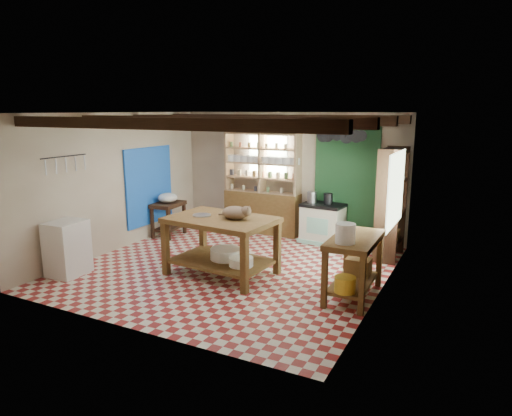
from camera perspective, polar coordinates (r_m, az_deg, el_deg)
The scene contains 30 objects.
floor at distance 7.89m, azimuth -3.10°, elevation -7.51°, with size 5.00×5.00×0.02m, color maroon.
ceiling at distance 7.43m, azimuth -3.33°, elevation 11.80°, with size 5.00×5.00×0.02m, color #49484E.
wall_back at distance 9.77m, azimuth 4.18°, elevation 4.23°, with size 5.00×0.04×2.60m, color #BDAD98.
wall_front at distance 5.59m, azimuth -16.18°, elevation -2.27°, with size 5.00×0.04×2.60m, color #BDAD98.
wall_left at distance 9.06m, azimuth -17.05°, elevation 3.09°, with size 0.04×5.00×2.60m, color #BDAD98.
wall_right at distance 6.68m, azimuth 15.68°, elevation 0.08°, with size 0.04×5.00×2.60m, color #BDAD98.
ceiling_beams at distance 7.44m, azimuth -3.32°, elevation 10.87°, with size 5.00×3.80×0.15m, color #311C11.
blue_wall_patch at distance 9.73m, azimuth -13.19°, elevation 2.71°, with size 0.04×1.40×1.60m, color blue.
green_wall_patch at distance 9.34m, azimuth 11.19°, elevation 3.35°, with size 1.30×0.04×2.30m, color #1A4322.
window_back at distance 9.91m, azimuth 1.48°, elevation 6.69°, with size 0.90×0.02×0.80m, color #B5CAB3.
window_right at distance 7.63m, azimuth 17.08°, elevation 2.24°, with size 0.02×1.30×1.20m, color #B5CAB3.
utensil_rail at distance 8.14m, azimuth -22.80°, elevation 5.12°, with size 0.06×0.90×0.28m, color black.
pot_rack at distance 8.85m, azimuth 10.69°, elevation 8.95°, with size 0.86×0.12×0.36m, color black.
shelving_unit at distance 9.85m, azimuth 0.78°, elevation 3.15°, with size 1.70×0.34×2.20m, color tan.
tall_rack at distance 8.51m, azimuth 16.55°, elevation 0.52°, with size 0.40×0.86×2.00m, color #311C11.
work_table at distance 7.47m, azimuth -4.35°, elevation -4.76°, with size 1.68×1.12×0.95m, color brown.
stove at distance 9.31m, azimuth 8.33°, elevation -1.90°, with size 0.82×0.55×0.81m, color beige.
prep_table at distance 9.89m, azimuth -10.87°, elevation -1.39°, with size 0.49×0.72×0.73m, color #311C11.
white_cabinet at distance 8.05m, azimuth -22.53°, elevation -4.65°, with size 0.50×0.59×0.89m, color white.
right_counter at distance 6.72m, azimuth 12.11°, elevation -7.23°, with size 0.62×1.24×0.89m, color brown.
cat at distance 7.22m, azimuth -2.58°, elevation -0.59°, with size 0.45×0.34×0.20m, color #85674D.
steel_tray at distance 7.51m, azimuth -6.79°, elevation -0.89°, with size 0.30×0.30×0.02m, color #ABACB3.
basin_large at distance 7.52m, azimuth -3.79°, elevation -5.72°, with size 0.51×0.51×0.18m, color white.
basin_small at distance 7.19m, azimuth -1.88°, elevation -6.72°, with size 0.38×0.38×0.13m, color white.
kettle_left at distance 9.30m, azimuth 7.01°, elevation 1.36°, with size 0.19×0.19×0.22m, color #ABACB3.
kettle_right at distance 9.16m, azimuth 9.00°, elevation 1.14°, with size 0.18×0.18×0.22m, color black.
enamel_bowl at distance 9.79m, azimuth -10.98°, elevation 1.26°, with size 0.41×0.41×0.21m, color white.
white_bucket at distance 6.24m, azimuth 11.11°, elevation -3.13°, with size 0.27×0.27×0.27m, color white.
wicker_basket at distance 7.03m, azimuth 12.68°, elevation -7.13°, with size 0.36×0.28×0.25m, color olive.
yellow_tub at distance 6.35m, azimuth 11.06°, elevation -9.35°, with size 0.29×0.29×0.21m, color gold.
Camera 1 is at (3.74, -6.42, 2.65)m, focal length 32.00 mm.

